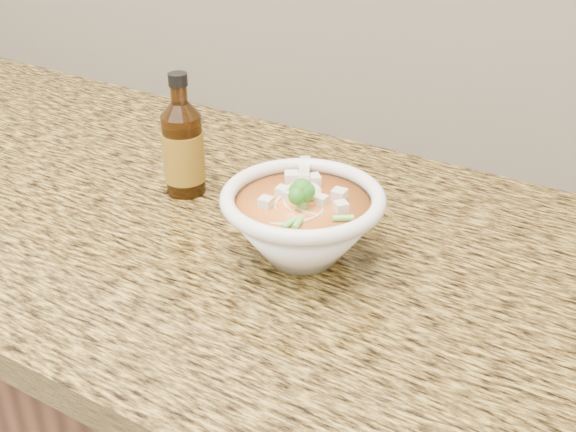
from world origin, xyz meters
The scene contains 4 objects.
cabinet centered at (0.00, 1.68, 0.43)m, with size 4.00×0.65×0.86m, color black.
counter_slab centered at (0.00, 1.68, 0.88)m, with size 4.00×0.68×0.04m, color #A0873A.
soup_bowl centered at (0.29, 1.64, 0.95)m, with size 0.19×0.21×0.11m.
hot_sauce_bottle centered at (0.07, 1.70, 0.96)m, with size 0.07×0.07×0.17m.
Camera 1 is at (0.65, 1.01, 1.38)m, focal length 45.00 mm.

